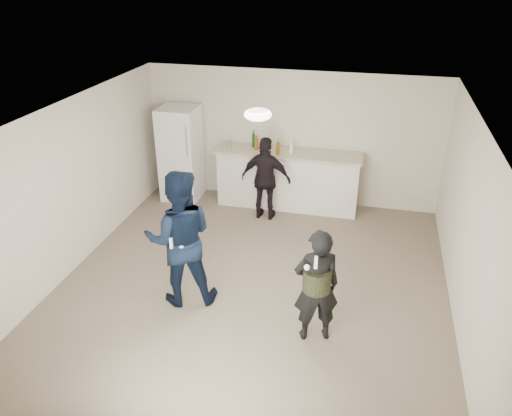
% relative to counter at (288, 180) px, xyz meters
% --- Properties ---
extents(floor, '(6.00, 6.00, 0.00)m').
position_rel_counter_xyz_m(floor, '(-0.01, -2.67, -0.53)').
color(floor, '#6B5B4C').
rests_on(floor, ground).
extents(ceiling, '(6.00, 6.00, 0.00)m').
position_rel_counter_xyz_m(ceiling, '(-0.01, -2.67, 1.98)').
color(ceiling, silver).
rests_on(ceiling, wall_back).
extents(wall_back, '(6.00, 0.00, 6.00)m').
position_rel_counter_xyz_m(wall_back, '(-0.01, 0.33, 0.72)').
color(wall_back, beige).
rests_on(wall_back, floor).
extents(wall_front, '(6.00, 0.00, 6.00)m').
position_rel_counter_xyz_m(wall_front, '(-0.01, -5.67, 0.72)').
color(wall_front, beige).
rests_on(wall_front, floor).
extents(wall_left, '(0.00, 6.00, 6.00)m').
position_rel_counter_xyz_m(wall_left, '(-2.76, -2.67, 0.72)').
color(wall_left, beige).
rests_on(wall_left, floor).
extents(wall_right, '(0.00, 6.00, 6.00)m').
position_rel_counter_xyz_m(wall_right, '(2.74, -2.67, 0.72)').
color(wall_right, beige).
rests_on(wall_right, floor).
extents(counter, '(2.60, 0.56, 1.05)m').
position_rel_counter_xyz_m(counter, '(0.00, 0.00, 0.00)').
color(counter, silver).
rests_on(counter, floor).
extents(counter_top, '(2.68, 0.64, 0.04)m').
position_rel_counter_xyz_m(counter_top, '(0.00, 0.00, 0.55)').
color(counter_top, beige).
rests_on(counter_top, counter).
extents(fridge, '(0.70, 0.70, 1.80)m').
position_rel_counter_xyz_m(fridge, '(-2.08, -0.07, 0.38)').
color(fridge, white).
rests_on(fridge, floor).
extents(fridge_handle, '(0.02, 0.02, 0.60)m').
position_rel_counter_xyz_m(fridge_handle, '(-1.80, -0.44, 0.78)').
color(fridge_handle, silver).
rests_on(fridge_handle, fridge).
extents(ceiling_dome, '(0.36, 0.36, 0.16)m').
position_rel_counter_xyz_m(ceiling_dome, '(-0.01, -2.37, 1.93)').
color(ceiling_dome, white).
rests_on(ceiling_dome, ceiling).
extents(shaker, '(0.08, 0.08, 0.17)m').
position_rel_counter_xyz_m(shaker, '(-1.10, -0.11, 0.65)').
color(shaker, silver).
rests_on(shaker, counter_top).
extents(man, '(1.12, 1.00, 1.91)m').
position_rel_counter_xyz_m(man, '(-0.86, -3.21, 0.43)').
color(man, '#0D1E39').
rests_on(man, floor).
extents(woman, '(0.64, 0.53, 1.52)m').
position_rel_counter_xyz_m(woman, '(1.00, -3.56, 0.23)').
color(woman, black).
rests_on(woman, floor).
extents(camo_shorts, '(0.34, 0.34, 0.28)m').
position_rel_counter_xyz_m(camo_shorts, '(1.00, -3.56, 0.32)').
color(camo_shorts, '#2C3719').
rests_on(camo_shorts, woman).
extents(spectator, '(0.91, 0.42, 1.53)m').
position_rel_counter_xyz_m(spectator, '(-0.30, -0.57, 0.24)').
color(spectator, black).
rests_on(spectator, floor).
extents(remote_man, '(0.04, 0.04, 0.15)m').
position_rel_counter_xyz_m(remote_man, '(-0.86, -3.49, 0.53)').
color(remote_man, white).
rests_on(remote_man, man).
extents(nunchuk_man, '(0.07, 0.07, 0.07)m').
position_rel_counter_xyz_m(nunchuk_man, '(-0.74, -3.46, 0.45)').
color(nunchuk_man, white).
rests_on(nunchuk_man, man).
extents(remote_woman, '(0.04, 0.04, 0.15)m').
position_rel_counter_xyz_m(remote_woman, '(1.00, -3.81, 0.72)').
color(remote_woman, white).
rests_on(remote_woman, woman).
extents(nunchuk_woman, '(0.07, 0.07, 0.07)m').
position_rel_counter_xyz_m(nunchuk_woman, '(0.90, -3.78, 0.62)').
color(nunchuk_woman, white).
rests_on(nunchuk_woman, woman).
extents(bottle_cluster, '(0.81, 0.35, 0.25)m').
position_rel_counter_xyz_m(bottle_cluster, '(-0.37, -0.04, 0.67)').
color(bottle_cluster, brown).
rests_on(bottle_cluster, counter_top).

